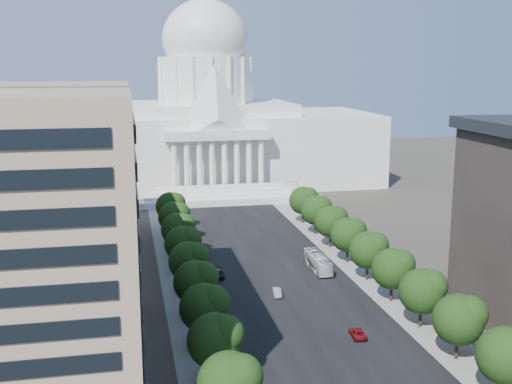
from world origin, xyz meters
TOP-DOWN VIEW (x-y plane):
  - road_asphalt at (0.00, 90.00)m, footprint 30.00×260.00m
  - sidewalk_left at (-19.00, 90.00)m, footprint 8.00×260.00m
  - sidewalk_right at (19.00, 90.00)m, footprint 8.00×260.00m
  - capitol at (0.00, 184.89)m, footprint 120.00×56.00m
  - office_block_left_far at (-48.00, 100.00)m, footprint 38.00×52.00m
  - tree_l_b at (-17.66, 23.81)m, footprint 7.79×7.60m
  - tree_l_c at (-17.66, 35.81)m, footprint 7.79×7.60m
  - tree_l_d at (-17.66, 47.81)m, footprint 7.79×7.60m
  - tree_l_e at (-17.66, 59.81)m, footprint 7.79×7.60m
  - tree_l_f at (-17.66, 71.81)m, footprint 7.79×7.60m
  - tree_l_g at (-17.66, 83.81)m, footprint 7.79×7.60m
  - tree_l_h at (-17.66, 95.81)m, footprint 7.79×7.60m
  - tree_l_i at (-17.66, 107.81)m, footprint 7.79×7.60m
  - tree_l_j at (-17.66, 119.81)m, footprint 7.79×7.60m
  - tree_r_b at (18.34, 23.81)m, footprint 7.79×7.60m
  - tree_r_c at (18.34, 35.81)m, footprint 7.79×7.60m
  - tree_r_d at (18.34, 47.81)m, footprint 7.79×7.60m
  - tree_r_e at (18.34, 59.81)m, footprint 7.79×7.60m
  - tree_r_f at (18.34, 71.81)m, footprint 7.79×7.60m
  - tree_r_g at (18.34, 83.81)m, footprint 7.79×7.60m
  - tree_r_h at (18.34, 95.81)m, footprint 7.79×7.60m
  - tree_r_i at (18.34, 107.81)m, footprint 7.79×7.60m
  - tree_r_j at (18.34, 119.81)m, footprint 7.79×7.60m
  - streetlight_b at (19.90, 35.00)m, footprint 2.61×0.44m
  - streetlight_c at (19.90, 60.00)m, footprint 2.61×0.44m
  - streetlight_d at (19.90, 85.00)m, footprint 2.61×0.44m
  - streetlight_e at (19.90, 110.00)m, footprint 2.61×0.44m
  - streetlight_f at (19.90, 135.00)m, footprint 2.61×0.44m
  - car_silver at (-1.96, 66.70)m, footprint 1.88×4.35m
  - car_red at (6.39, 46.16)m, footprint 2.56×4.83m
  - car_dark_b at (-11.10, 79.41)m, footprint 2.07×4.87m
  - city_bus at (10.07, 80.00)m, footprint 3.10×12.65m

SIDE VIEW (x-z plane):
  - road_asphalt at x=0.00m, z-range -0.01..0.01m
  - sidewalk_left at x=-19.00m, z-range -0.01..0.01m
  - sidewalk_right at x=19.00m, z-range -0.01..0.01m
  - car_red at x=6.39m, z-range 0.00..1.29m
  - car_silver at x=-1.96m, z-range 0.00..1.39m
  - car_dark_b at x=-11.10m, z-range 0.00..1.40m
  - city_bus at x=10.07m, z-range 0.00..3.51m
  - streetlight_b at x=19.90m, z-range 1.32..10.32m
  - streetlight_c at x=19.90m, z-range 1.32..10.32m
  - streetlight_d at x=19.90m, z-range 1.32..10.32m
  - streetlight_e at x=19.90m, z-range 1.32..10.32m
  - streetlight_f at x=19.90m, z-range 1.32..10.32m
  - tree_l_b at x=-17.66m, z-range 1.47..11.44m
  - tree_l_c at x=-17.66m, z-range 1.47..11.44m
  - tree_l_d at x=-17.66m, z-range 1.47..11.44m
  - tree_l_e at x=-17.66m, z-range 1.47..11.44m
  - tree_l_f at x=-17.66m, z-range 1.47..11.44m
  - tree_l_g at x=-17.66m, z-range 1.47..11.44m
  - tree_l_h at x=-17.66m, z-range 1.47..11.44m
  - tree_l_i at x=-17.66m, z-range 1.47..11.44m
  - tree_l_j at x=-17.66m, z-range 1.47..11.44m
  - tree_r_b at x=18.34m, z-range 1.47..11.44m
  - tree_r_c at x=18.34m, z-range 1.47..11.44m
  - tree_r_d at x=18.34m, z-range 1.47..11.44m
  - tree_r_e at x=18.34m, z-range 1.47..11.44m
  - tree_r_f at x=18.34m, z-range 1.47..11.44m
  - tree_r_g at x=18.34m, z-range 1.47..11.44m
  - tree_r_h at x=18.34m, z-range 1.47..11.44m
  - tree_r_i at x=18.34m, z-range 1.47..11.44m
  - tree_r_j at x=18.34m, z-range 1.47..11.44m
  - office_block_left_far at x=-48.00m, z-range 0.00..30.00m
  - capitol at x=0.00m, z-range -16.49..56.51m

